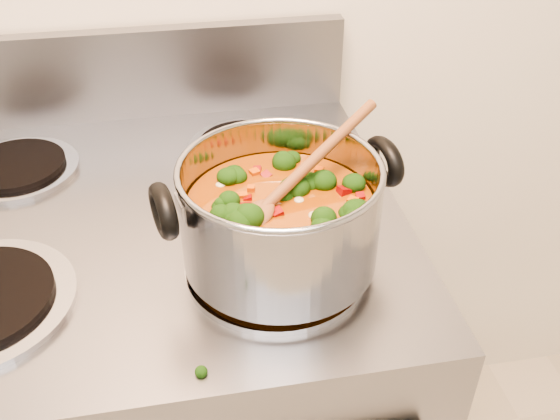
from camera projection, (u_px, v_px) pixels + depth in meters
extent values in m
cube|color=gray|center=(167.00, 412.00, 1.17)|extent=(0.77, 0.67, 0.92)
cube|color=gray|center=(129.00, 75.00, 1.10)|extent=(0.77, 0.03, 0.16)
cylinder|color=#A5A5AD|center=(276.00, 267.00, 0.80)|extent=(0.23, 0.23, 0.01)
cylinder|color=black|center=(276.00, 262.00, 0.80)|extent=(0.18, 0.18, 0.01)
cylinder|color=#A5A5AD|center=(17.00, 169.00, 0.99)|extent=(0.19, 0.19, 0.01)
cylinder|color=black|center=(16.00, 165.00, 0.98)|extent=(0.15, 0.15, 0.01)
cylinder|color=#A5A5AD|center=(245.00, 148.00, 1.04)|extent=(0.19, 0.19, 0.01)
cylinder|color=black|center=(244.00, 144.00, 1.04)|extent=(0.15, 0.15, 0.01)
cylinder|color=gray|center=(280.00, 214.00, 0.76)|extent=(0.24, 0.24, 0.13)
torus|color=gray|center=(280.00, 169.00, 0.72)|extent=(0.25, 0.25, 0.01)
cylinder|color=#84390C|center=(280.00, 229.00, 0.77)|extent=(0.23, 0.23, 0.08)
torus|color=black|center=(164.00, 211.00, 0.69)|extent=(0.04, 0.08, 0.08)
torus|color=black|center=(384.00, 161.00, 0.78)|extent=(0.04, 0.08, 0.08)
ellipsoid|color=black|center=(291.00, 213.00, 0.73)|extent=(0.04, 0.04, 0.03)
ellipsoid|color=black|center=(286.00, 203.00, 0.74)|extent=(0.04, 0.04, 0.03)
ellipsoid|color=black|center=(250.00, 232.00, 0.70)|extent=(0.04, 0.04, 0.03)
ellipsoid|color=black|center=(259.00, 168.00, 0.81)|extent=(0.04, 0.04, 0.03)
ellipsoid|color=black|center=(279.00, 179.00, 0.79)|extent=(0.04, 0.04, 0.03)
ellipsoid|color=black|center=(252.00, 190.00, 0.77)|extent=(0.04, 0.04, 0.03)
ellipsoid|color=black|center=(357.00, 201.00, 0.75)|extent=(0.04, 0.04, 0.03)
ellipsoid|color=black|center=(293.00, 202.00, 0.75)|extent=(0.04, 0.04, 0.03)
ellipsoid|color=black|center=(307.00, 179.00, 0.79)|extent=(0.04, 0.04, 0.03)
ellipsoid|color=black|center=(275.00, 195.00, 0.76)|extent=(0.04, 0.04, 0.03)
ellipsoid|color=black|center=(278.00, 245.00, 0.68)|extent=(0.04, 0.04, 0.03)
ellipsoid|color=maroon|center=(325.00, 224.00, 0.71)|extent=(0.01, 0.01, 0.01)
ellipsoid|color=maroon|center=(226.00, 202.00, 0.75)|extent=(0.01, 0.01, 0.01)
ellipsoid|color=maroon|center=(296.00, 221.00, 0.72)|extent=(0.01, 0.01, 0.01)
ellipsoid|color=maroon|center=(328.00, 180.00, 0.79)|extent=(0.01, 0.01, 0.01)
ellipsoid|color=maroon|center=(258.00, 168.00, 0.81)|extent=(0.01, 0.01, 0.01)
ellipsoid|color=maroon|center=(230.00, 169.00, 0.81)|extent=(0.01, 0.01, 0.01)
ellipsoid|color=maroon|center=(350.00, 198.00, 0.75)|extent=(0.01, 0.01, 0.01)
ellipsoid|color=maroon|center=(320.00, 206.00, 0.74)|extent=(0.01, 0.01, 0.01)
ellipsoid|color=maroon|center=(277.00, 189.00, 0.77)|extent=(0.01, 0.01, 0.01)
ellipsoid|color=maroon|center=(349.00, 182.00, 0.78)|extent=(0.01, 0.01, 0.01)
ellipsoid|color=#B5460A|center=(311.00, 201.00, 0.75)|extent=(0.01, 0.01, 0.01)
ellipsoid|color=#B5460A|center=(284.00, 222.00, 0.71)|extent=(0.01, 0.01, 0.01)
ellipsoid|color=#B5460A|center=(287.00, 209.00, 0.73)|extent=(0.01, 0.01, 0.01)
ellipsoid|color=#B5460A|center=(316.00, 184.00, 0.78)|extent=(0.01, 0.01, 0.01)
ellipsoid|color=#B5460A|center=(314.00, 165.00, 0.81)|extent=(0.01, 0.01, 0.01)
ellipsoid|color=#B5460A|center=(356.00, 219.00, 0.72)|extent=(0.01, 0.01, 0.01)
ellipsoid|color=#B5460A|center=(282.00, 236.00, 0.69)|extent=(0.01, 0.01, 0.01)
ellipsoid|color=#B5460A|center=(324.00, 185.00, 0.78)|extent=(0.01, 0.01, 0.01)
ellipsoid|color=#B5460A|center=(336.00, 206.00, 0.74)|extent=(0.01, 0.01, 0.01)
ellipsoid|color=#B5460A|center=(292.00, 184.00, 0.78)|extent=(0.01, 0.01, 0.01)
ellipsoid|color=#B5460A|center=(263.00, 194.00, 0.76)|extent=(0.01, 0.01, 0.01)
ellipsoid|color=#C8B68A|center=(319.00, 177.00, 0.79)|extent=(0.02, 0.02, 0.01)
ellipsoid|color=#C8B68A|center=(226.00, 191.00, 0.76)|extent=(0.02, 0.02, 0.01)
ellipsoid|color=#C8B68A|center=(361.00, 205.00, 0.74)|extent=(0.02, 0.02, 0.01)
ellipsoid|color=#C8B68A|center=(291.00, 192.00, 0.76)|extent=(0.02, 0.02, 0.01)
ellipsoid|color=#C8B68A|center=(350.00, 213.00, 0.73)|extent=(0.02, 0.02, 0.01)
ellipsoid|color=#C8B68A|center=(325.00, 203.00, 0.74)|extent=(0.02, 0.02, 0.01)
ellipsoid|color=#C8B68A|center=(286.00, 223.00, 0.71)|extent=(0.02, 0.02, 0.01)
ellipsoid|color=#C8B68A|center=(253.00, 178.00, 0.79)|extent=(0.02, 0.02, 0.01)
ellipsoid|color=brown|center=(253.00, 219.00, 0.72)|extent=(0.08, 0.07, 0.04)
cylinder|color=brown|center=(316.00, 158.00, 0.76)|extent=(0.19, 0.14, 0.08)
ellipsoid|color=black|center=(189.00, 209.00, 0.90)|extent=(0.01, 0.01, 0.01)
ellipsoid|color=black|center=(309.00, 201.00, 0.92)|extent=(0.01, 0.01, 0.01)
ellipsoid|color=black|center=(147.00, 292.00, 0.76)|extent=(0.01, 0.01, 0.01)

